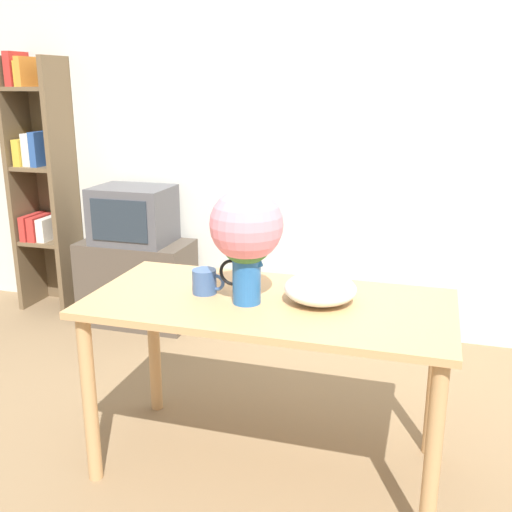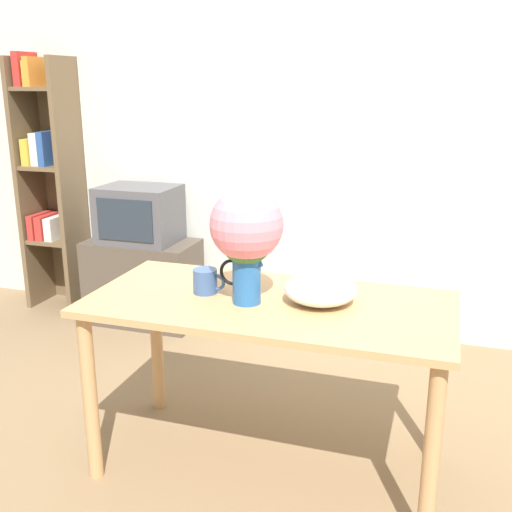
{
  "view_description": "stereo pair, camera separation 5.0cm",
  "coord_description": "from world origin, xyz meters",
  "views": [
    {
      "loc": [
        0.59,
        -2.14,
        1.62
      ],
      "look_at": [
        -0.05,
        0.02,
        0.97
      ],
      "focal_mm": 42.0,
      "sensor_mm": 36.0,
      "label": 1
    },
    {
      "loc": [
        0.64,
        -2.12,
        1.62
      ],
      "look_at": [
        -0.05,
        0.02,
        0.97
      ],
      "focal_mm": 42.0,
      "sensor_mm": 36.0,
      "label": 2
    }
  ],
  "objects": [
    {
      "name": "ground_plane",
      "position": [
        0.0,
        0.0,
        0.0
      ],
      "size": [
        12.0,
        12.0,
        0.0
      ],
      "primitive_type": "plane",
      "color": "#7F6647"
    },
    {
      "name": "white_bowl",
      "position": [
        0.19,
        0.1,
        0.83
      ],
      "size": [
        0.29,
        0.29,
        0.12
      ],
      "color": "white",
      "rests_on": "table"
    },
    {
      "name": "table",
      "position": [
        -0.01,
        0.07,
        0.66
      ],
      "size": [
        1.48,
        0.72,
        0.77
      ],
      "color": "tan",
      "rests_on": "ground_plane"
    },
    {
      "name": "flower_vase",
      "position": [
        -0.09,
        0.02,
        1.06
      ],
      "size": [
        0.29,
        0.29,
        0.47
      ],
      "color": "#235B9E",
      "rests_on": "table"
    },
    {
      "name": "tv_stand",
      "position": [
        -1.32,
        1.39,
        0.29
      ],
      "size": [
        0.75,
        0.4,
        0.58
      ],
      "color": "#4C4238",
      "rests_on": "ground_plane"
    },
    {
      "name": "tv_set",
      "position": [
        -1.32,
        1.39,
        0.77
      ],
      "size": [
        0.51,
        0.4,
        0.38
      ],
      "color": "#4C4C51",
      "rests_on": "tv_stand"
    },
    {
      "name": "wall_back",
      "position": [
        0.0,
        1.69,
        1.3
      ],
      "size": [
        8.0,
        0.05,
        2.6
      ],
      "color": "silver",
      "rests_on": "ground_plane"
    },
    {
      "name": "bookshelf",
      "position": [
        -2.1,
        1.52,
        0.98
      ],
      "size": [
        0.39,
        0.32,
        1.83
      ],
      "color": "brown",
      "rests_on": "ground_plane"
    },
    {
      "name": "coffee_mug",
      "position": [
        -0.29,
        0.07,
        0.82
      ],
      "size": [
        0.14,
        0.1,
        0.1
      ],
      "color": "#385689",
      "rests_on": "table"
    }
  ]
}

